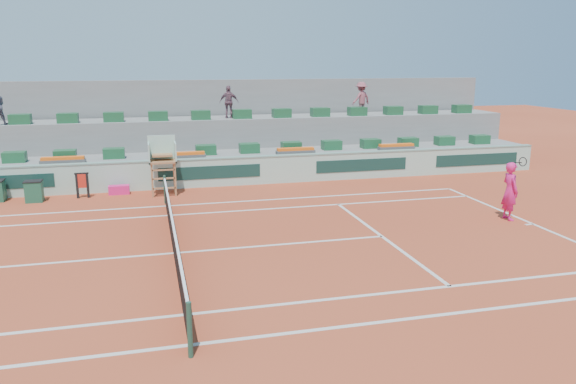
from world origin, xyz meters
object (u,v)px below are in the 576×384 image
player_bag (119,190)px  tennis_player (510,191)px  umpire_chair (162,157)px  drink_cooler_a (34,191)px

player_bag → tennis_player: bearing=-28.6°
player_bag → umpire_chair: (1.80, -0.45, 1.36)m
umpire_chair → tennis_player: size_ratio=1.05×
drink_cooler_a → player_bag: bearing=9.3°
drink_cooler_a → tennis_player: size_ratio=0.37×
player_bag → umpire_chair: 2.30m
umpire_chair → player_bag: bearing=165.9°
drink_cooler_a → tennis_player: (16.35, -6.70, 0.59)m
player_bag → umpire_chair: umpire_chair is taller
player_bag → tennis_player: (13.21, -7.21, 0.83)m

